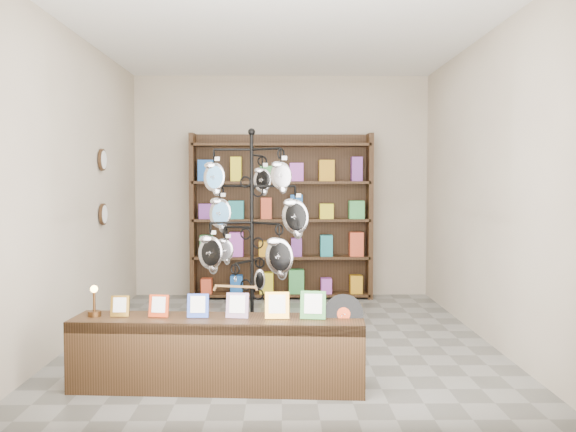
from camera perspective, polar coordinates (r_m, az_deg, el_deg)
ground at (r=6.47m, az=-0.57°, el=-10.86°), size 5.00×5.00×0.00m
room_envelope at (r=6.29m, az=-0.58°, el=5.73°), size 5.00×5.00×5.00m
display_tree at (r=5.88m, az=-3.24°, el=-0.61°), size 1.09×1.08×2.04m
front_shelf at (r=4.96m, az=-6.24°, el=-11.98°), size 2.21×0.60×0.77m
back_shelving at (r=8.60m, az=-0.59°, el=-0.48°), size 2.42×0.36×2.20m
wall_clocks at (r=7.35m, az=-16.14°, el=2.49°), size 0.03×0.24×0.84m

